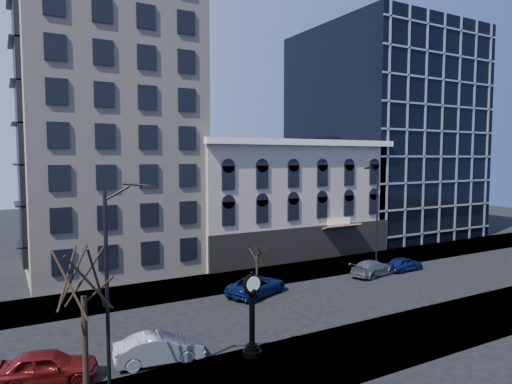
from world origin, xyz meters
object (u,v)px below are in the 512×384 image
car_near_b (159,348)px  street_clock (252,318)px  street_lamp_near (122,233)px  car_near_a (47,366)px

car_near_b → street_clock: bearing=-104.1°
car_near_b → street_lamp_near: bearing=147.3°
street_lamp_near → car_near_a: (-2.89, 3.30, -6.62)m
street_clock → car_near_b: street_clock is taller
street_clock → street_lamp_near: 8.67m
street_lamp_near → car_near_b: street_lamp_near is taller
street_lamp_near → car_near_a: 7.94m
street_lamp_near → car_near_b: 7.56m
car_near_a → car_near_b: size_ratio=0.99×
street_clock → car_near_b: size_ratio=0.99×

